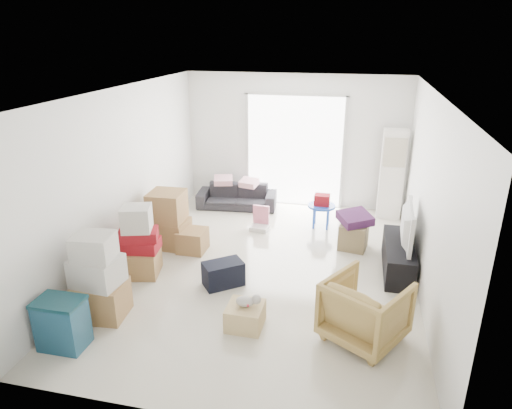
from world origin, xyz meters
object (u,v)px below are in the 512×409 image
at_px(television, 400,239).
at_px(kids_table, 322,204).
at_px(armchair, 366,307).
at_px(ottoman, 353,236).
at_px(ac_tower, 392,175).
at_px(tv_console, 398,257).
at_px(sofa, 237,193).
at_px(storage_bins, 62,323).
at_px(wood_crate, 245,316).

relative_size(television, kids_table, 1.64).
bearing_deg(television, armchair, 166.86).
xyz_separation_m(television, ottoman, (-0.69, 0.65, -0.31)).
xyz_separation_m(ac_tower, armchair, (-0.45, -4.05, -0.44)).
relative_size(ac_tower, tv_console, 1.26).
relative_size(sofa, kids_table, 2.54).
bearing_deg(tv_console, ottoman, 136.73).
bearing_deg(sofa, storage_bins, -104.96).
height_order(tv_console, storage_bins, storage_bins).
height_order(tv_console, ottoman, tv_console).
bearing_deg(wood_crate, ac_tower, 65.44).
bearing_deg(ottoman, storage_bins, -133.49).
height_order(sofa, armchair, armchair).
bearing_deg(television, sofa, 58.46).
bearing_deg(ac_tower, kids_table, -147.70).
bearing_deg(tv_console, television, -90.00).
bearing_deg(sofa, kids_table, -25.20).
bearing_deg(kids_table, television, -47.79).
relative_size(television, storage_bins, 1.69).
bearing_deg(ottoman, armchair, -85.69).
bearing_deg(sofa, ac_tower, -2.84).
height_order(television, sofa, sofa).
xyz_separation_m(sofa, ottoman, (2.42, -1.43, -0.10)).
xyz_separation_m(tv_console, armchair, (-0.50, -1.82, 0.20)).
height_order(armchair, wood_crate, armchair).
distance_m(television, ottoman, 0.99).
bearing_deg(storage_bins, kids_table, 58.13).
distance_m(sofa, wood_crate, 4.15).
relative_size(ac_tower, sofa, 1.08).
xyz_separation_m(storage_bins, kids_table, (2.60, 4.18, 0.14)).
bearing_deg(kids_table, armchair, -76.17).
bearing_deg(storage_bins, armchair, 15.13).
distance_m(armchair, storage_bins, 3.52).
xyz_separation_m(television, kids_table, (-1.30, 1.44, -0.08)).
bearing_deg(ottoman, television, -43.27).
relative_size(tv_console, television, 1.32).
xyz_separation_m(sofa, kids_table, (1.81, -0.64, 0.14)).
relative_size(television, armchair, 1.22).
xyz_separation_m(ac_tower, storage_bins, (-3.85, -4.97, -0.56)).
xyz_separation_m(armchair, wood_crate, (-1.44, -0.08, -0.28)).
bearing_deg(ac_tower, armchair, -96.35).
bearing_deg(wood_crate, ottoman, 63.84).
xyz_separation_m(sofa, armchair, (2.61, -3.90, 0.11)).
distance_m(ac_tower, wood_crate, 4.60).
distance_m(television, kids_table, 1.94).
xyz_separation_m(tv_console, ottoman, (-0.69, 0.65, -0.01)).
distance_m(tv_console, ottoman, 0.94).
bearing_deg(ac_tower, wood_crate, -114.56).
bearing_deg(tv_console, storage_bins, -144.90).
relative_size(tv_console, kids_table, 2.17).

